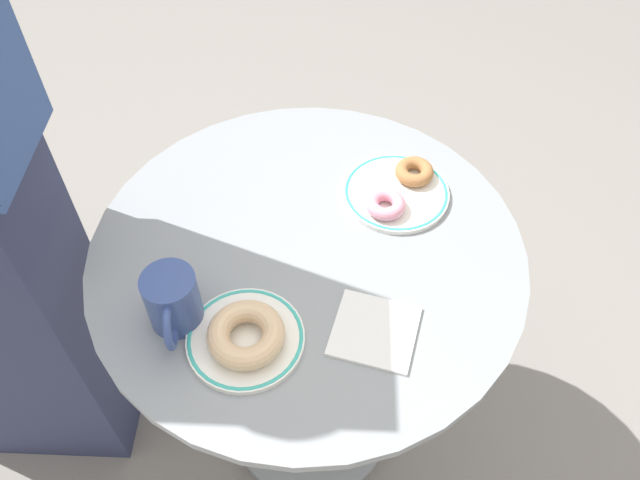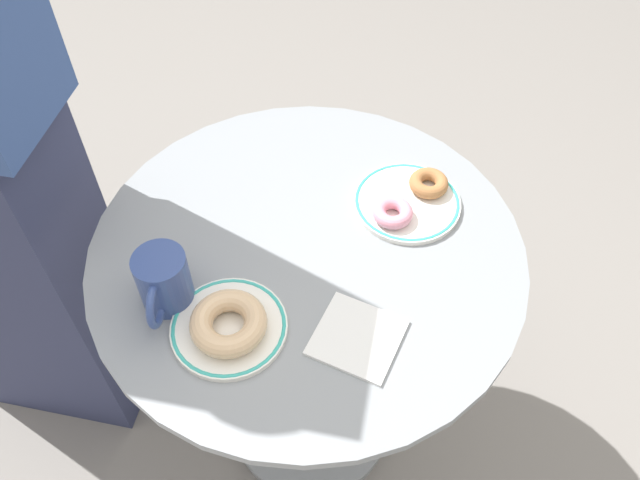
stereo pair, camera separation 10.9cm
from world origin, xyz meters
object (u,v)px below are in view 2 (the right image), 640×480
plate_left (229,327)px  donut_cinnamon (429,183)px  coffee_mug (163,282)px  plate_right (407,202)px  donut_glazed (228,323)px  cafe_table (309,317)px  paper_napkin (357,337)px  donut_pink_frosted (393,213)px

plate_left → donut_cinnamon: 0.44m
donut_cinnamon → coffee_mug: 0.50m
plate_right → donut_glazed: (-0.40, 0.02, 0.02)m
donut_glazed → coffee_mug: coffee_mug is taller
cafe_table → plate_left: (-0.20, -0.03, 0.23)m
paper_napkin → coffee_mug: (-0.16, 0.26, 0.05)m
paper_napkin → donut_cinnamon: bearing=20.6°
plate_left → donut_cinnamon: donut_cinnamon is taller
cafe_table → plate_right: (0.20, -0.06, 0.23)m
donut_cinnamon → donut_pink_frosted: same height
donut_glazed → plate_left: bearing=63.0°
paper_napkin → plate_right: bearing=25.2°
paper_napkin → coffee_mug: bearing=121.8°
plate_left → donut_pink_frosted: donut_pink_frosted is taller
paper_napkin → plate_left: bearing=130.4°
donut_pink_frosted → coffee_mug: size_ratio=0.64×
plate_left → coffee_mug: (-0.03, 0.11, 0.04)m
donut_glazed → paper_napkin: bearing=-47.7°
cafe_table → donut_cinnamon: 0.35m
donut_cinnamon → plate_right: bearing=172.3°
cafe_table → donut_pink_frosted: 0.29m
donut_cinnamon → coffee_mug: (-0.48, 0.14, 0.03)m
donut_glazed → paper_napkin: 0.20m
donut_cinnamon → coffee_mug: coffee_mug is taller
donut_cinnamon → donut_pink_frosted: 0.10m
plate_left → coffee_mug: bearing=106.8°
donut_glazed → donut_pink_frosted: (0.35, -0.03, -0.01)m
donut_glazed → donut_cinnamon: bearing=-3.4°
donut_pink_frosted → paper_napkin: size_ratio=0.56×
cafe_table → donut_cinnamon: (0.25, -0.06, 0.24)m
plate_left → donut_cinnamon: size_ratio=2.56×
coffee_mug → plate_right: bearing=-17.7°
donut_glazed → cafe_table: bearing=10.2°
plate_left → donut_cinnamon: bearing=-4.2°
donut_pink_frosted → cafe_table: bearing=157.0°
plate_left → donut_pink_frosted: (0.34, -0.03, 0.02)m
plate_right → donut_cinnamon: 0.05m
paper_napkin → donut_glazed: bearing=132.3°
donut_pink_frosted → plate_left: bearing=174.5°
plate_left → paper_napkin: 0.20m
plate_left → donut_glazed: (-0.00, -0.01, 0.02)m
cafe_table → donut_glazed: donut_glazed is taller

